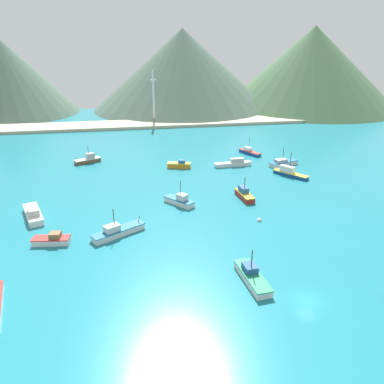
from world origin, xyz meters
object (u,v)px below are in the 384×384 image
Objects in this scene: fishing_boat_4 at (249,152)px; fishing_boat_14 at (88,159)px; fishing_boat_12 at (234,163)px; buoy_0 at (259,220)px; fishing_boat_0 at (289,173)px; fishing_boat_7 at (283,163)px; radio_tower at (154,97)px; fishing_boat_2 at (252,276)px; fishing_boat_8 at (179,165)px; fishing_boat_10 at (244,194)px; fishing_boat_5 at (33,214)px; fishing_boat_15 at (180,201)px; fishing_boat_9 at (117,231)px; fishing_boat_11 at (52,240)px.

fishing_boat_14 is (-50.84, -0.09, 0.21)m from fishing_boat_4.
buoy_0 is at bearing -97.66° from fishing_boat_12.
fishing_boat_0 is at bearing -79.44° from fishing_boat_4.
radio_tower reaches higher than fishing_boat_7.
fishing_boat_2 reaches higher than fishing_boat_14.
radio_tower is at bearing 117.13° from fishing_boat_4.
fishing_boat_2 is 118.86m from radio_tower.
fishing_boat_10 is (11.73, -25.21, 0.09)m from fishing_boat_8.
radio_tower is at bearing 69.61° from fishing_boat_5.
radio_tower is at bearing 88.76° from fishing_boat_15.
fishing_boat_7 is 14.63m from fishing_boat_12.
fishing_boat_2 is 27.77m from fishing_boat_9.
fishing_boat_5 is 1.52× the size of fishing_boat_11.
buoy_0 is (14.89, -11.26, -0.75)m from fishing_boat_15.
fishing_boat_0 is 16.71m from fishing_boat_12.
fishing_boat_12 is at bearing 171.91° from fishing_boat_7.
fishing_boat_8 is (34.95, 27.75, -0.13)m from fishing_boat_5.
fishing_boat_10 reaches higher than fishing_boat_8.
fishing_boat_8 is 62.08m from radio_tower.
fishing_boat_8 is (-30.42, 3.52, 0.05)m from fishing_boat_7.
fishing_boat_0 reaches higher than fishing_boat_12.
fishing_boat_10 reaches higher than fishing_boat_2.
fishing_boat_8 is at bearing -88.21° from radio_tower.
fishing_boat_11 is at bearing -139.95° from fishing_boat_12.
fishing_boat_11 is 7.49× the size of buoy_0.
fishing_boat_5 is (-37.88, 29.39, 0.20)m from fishing_boat_2.
fishing_boat_8 is at bearing 53.38° from fishing_boat_11.
radio_tower is (-1.91, 61.12, 10.73)m from fishing_boat_8.
fishing_boat_2 is 70.22m from fishing_boat_4.
fishing_boat_15 is (-32.35, -13.79, -0.02)m from fishing_boat_0.
fishing_boat_14 is at bearing 158.17° from fishing_boat_0.
fishing_boat_4 is 49.01m from buoy_0.
fishing_boat_12 is at bearing -127.29° from fishing_boat_4.
fishing_boat_8 is (-2.94, 57.15, 0.07)m from fishing_boat_2.
fishing_boat_4 is at bearing 48.88° from fishing_boat_9.
fishing_boat_0 is at bearing -21.83° from fishing_boat_14.
fishing_boat_14 is 58.02m from radio_tower.
fishing_boat_0 is 53.02m from fishing_boat_9.
fishing_boat_14 is (8.54, 37.37, -0.05)m from fishing_boat_5.
fishing_boat_14 is at bearing 113.73° from fishing_boat_2.
fishing_boat_9 is at bearing -177.98° from buoy_0.
fishing_boat_9 is 101.39m from radio_tower.
fishing_boat_8 is at bearing 81.76° from fishing_boat_15.
fishing_boat_15 is at bearing -128.17° from fishing_boat_4.
fishing_boat_2 is 10.30× the size of buoy_0.
fishing_boat_8 is 0.96× the size of fishing_boat_15.
fishing_boat_11 is 0.63× the size of fishing_boat_12.
fishing_boat_0 reaches higher than buoy_0.
fishing_boat_5 is at bearing 148.28° from fishing_boat_9.
fishing_boat_15 is (25.63, 13.39, 0.13)m from fishing_boat_11.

